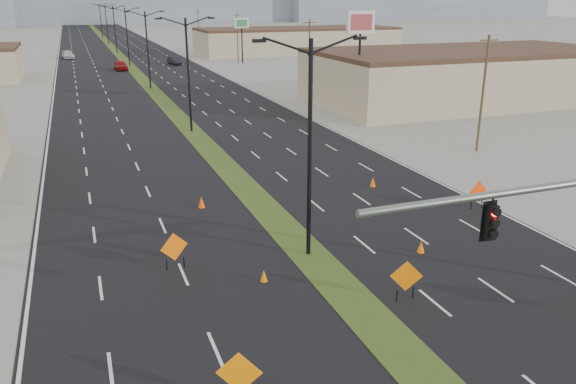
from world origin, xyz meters
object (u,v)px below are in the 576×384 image
object	(u,v)px
streetlight_5	(107,23)
construction_sign_1	(239,375)
streetlight_1	(188,72)
streetlight_6	(101,19)
streetlight_2	(147,47)
construction_sign_5	(478,192)
streetlight_0	(310,144)
car_left	(121,65)
car_mid	(174,61)
cone_1	(421,247)
streetlight_3	(127,35)
construction_sign_2	(174,248)
construction_sign_3	(406,277)
cone_0	(264,276)
pole_sign_east_far	(242,27)
cone_3	(201,202)
pole_sign_east_near	(360,29)
cone_2	(373,182)
car_far	(68,55)
streetlight_4	(115,28)

from	to	relation	value
streetlight_5	construction_sign_1	bearing A→B (deg)	-92.29
streetlight_1	streetlight_6	distance (m)	140.00
streetlight_2	construction_sign_5	size ratio (longest dim) A/B	5.84
construction_sign_1	construction_sign_5	size ratio (longest dim) A/B	1.07
streetlight_0	car_left	xyz separation A→B (m)	(-2.00, 78.25, -4.61)
car_mid	cone_1	distance (m)	85.52
streetlight_3	streetlight_5	bearing A→B (deg)	90.00
construction_sign_1	construction_sign_2	size ratio (longest dim) A/B	1.04
car_left	construction_sign_3	bearing A→B (deg)	-90.11
streetlight_3	cone_1	distance (m)	86.04
cone_0	cone_1	size ratio (longest dim) A/B	0.91
cone_0	pole_sign_east_far	bearing A→B (deg)	74.40
car_left	construction_sign_5	size ratio (longest dim) A/B	2.78
construction_sign_1	streetlight_2	bearing A→B (deg)	106.03
car_left	construction_sign_2	bearing A→B (deg)	-95.96
streetlight_0	cone_3	bearing A→B (deg)	113.09
car_left	construction_sign_5	distance (m)	77.21
streetlight_6	construction_sign_1	xyz separation A→B (m)	(-5.96, -177.00, -4.33)
construction_sign_1	construction_sign_3	size ratio (longest dim) A/B	1.06
construction_sign_1	car_mid	bearing A→B (deg)	102.70
cone_0	streetlight_1	bearing A→B (deg)	84.55
car_left	pole_sign_east_far	xyz separation A→B (m)	(22.43, 3.26, 5.76)
cone_1	car_left	bearing A→B (deg)	95.10
construction_sign_1	cone_0	distance (m)	7.84
pole_sign_east_near	cone_2	bearing A→B (deg)	-125.50
streetlight_2	construction_sign_2	bearing A→B (deg)	-96.41
streetlight_5	construction_sign_1	xyz separation A→B (m)	(-5.96, -149.00, -4.33)
streetlight_6	construction_sign_2	xyz separation A→B (m)	(-6.22, -167.34, -4.37)
construction_sign_2	construction_sign_5	size ratio (longest dim) A/B	1.03
streetlight_0	construction_sign_1	world-z (taller)	streetlight_0
construction_sign_1	pole_sign_east_near	distance (m)	47.62
cone_0	construction_sign_2	bearing A→B (deg)	143.39
pole_sign_east_far	streetlight_1	bearing A→B (deg)	-117.26
streetlight_1	cone_0	distance (m)	30.42
car_left	cone_0	world-z (taller)	car_left
streetlight_3	cone_0	size ratio (longest dim) A/B	18.47
streetlight_0	streetlight_1	distance (m)	28.00
cone_0	construction_sign_5	bearing A→B (deg)	15.88
cone_0	streetlight_6	bearing A→B (deg)	89.04
streetlight_6	cone_1	world-z (taller)	streetlight_6
streetlight_3	car_far	world-z (taller)	streetlight_3
streetlight_1	streetlight_2	size ratio (longest dim) A/B	1.00
construction_sign_2	construction_sign_3	world-z (taller)	construction_sign_2
streetlight_5	cone_3	distance (m)	132.12
pole_sign_east_far	streetlight_6	bearing A→B (deg)	96.93
construction_sign_3	streetlight_3	bearing A→B (deg)	112.18
construction_sign_2	cone_3	distance (m)	7.91
construction_sign_3	pole_sign_east_far	size ratio (longest dim) A/B	0.21
car_left	pole_sign_east_near	distance (m)	52.05
streetlight_4	cone_3	size ratio (longest dim) A/B	14.64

